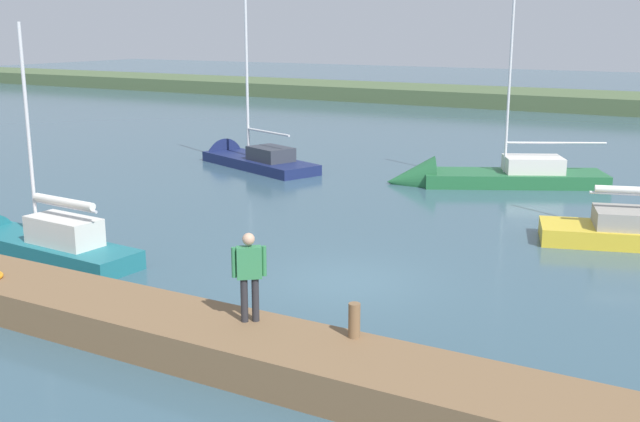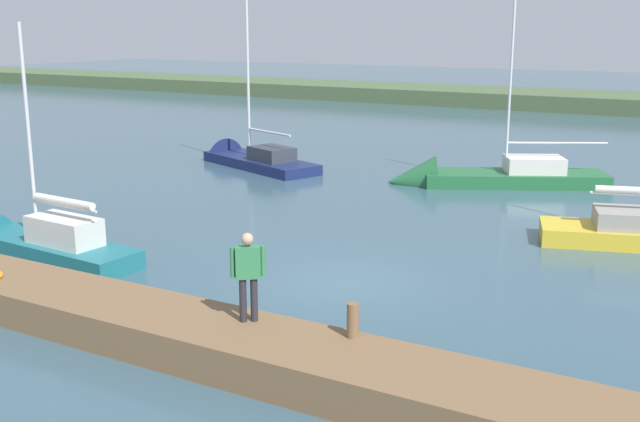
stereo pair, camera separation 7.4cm
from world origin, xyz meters
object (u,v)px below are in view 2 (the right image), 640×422
(sailboat_near_dock, at_px, (244,162))
(sailboat_far_right, at_px, (33,245))
(person_on_dock, at_px, (248,270))
(mooring_post_far, at_px, (353,320))
(sailboat_inner_slip, at_px, (480,181))

(sailboat_near_dock, bearing_deg, sailboat_far_right, 123.32)
(sailboat_near_dock, relative_size, person_on_dock, 5.29)
(mooring_post_far, distance_m, person_on_dock, 2.22)
(sailboat_inner_slip, distance_m, sailboat_near_dock, 11.11)
(mooring_post_far, height_order, sailboat_far_right, sailboat_far_right)
(sailboat_inner_slip, bearing_deg, sailboat_far_right, 36.32)
(sailboat_near_dock, distance_m, person_on_dock, 21.71)
(sailboat_inner_slip, height_order, sailboat_near_dock, sailboat_near_dock)
(sailboat_inner_slip, bearing_deg, mooring_post_far, 74.05)
(mooring_post_far, distance_m, sailboat_far_right, 11.68)
(sailboat_near_dock, bearing_deg, sailboat_inner_slip, -155.18)
(mooring_post_far, xyz_separation_m, sailboat_near_dock, (14.70, -17.30, -0.97))
(mooring_post_far, xyz_separation_m, sailboat_inner_slip, (3.63, -18.07, -0.89))
(sailboat_far_right, height_order, person_on_dock, sailboat_far_right)
(sailboat_inner_slip, xyz_separation_m, person_on_dock, (-1.54, 18.36, 1.58))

